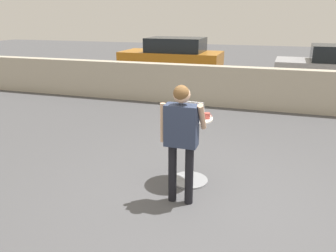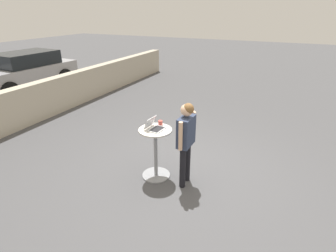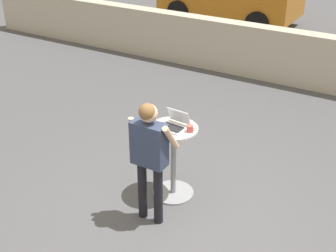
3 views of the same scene
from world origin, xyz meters
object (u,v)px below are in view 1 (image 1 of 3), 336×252
at_px(laptop, 192,114).
at_px(cafe_table, 190,147).
at_px(standing_person, 181,131).
at_px(coffee_mug, 207,116).
at_px(parked_car_near_street, 172,58).

bearing_deg(laptop, cafe_table, -108.43).
height_order(cafe_table, standing_person, standing_person).
distance_m(laptop, coffee_mug, 0.22).
xyz_separation_m(laptop, parked_car_near_street, (-2.65, 7.95, -0.24)).
height_order(cafe_table, coffee_mug, coffee_mug).
relative_size(cafe_table, laptop, 2.98).
relative_size(standing_person, parked_car_near_street, 0.41).
xyz_separation_m(laptop, coffee_mug, (0.22, -0.01, -0.01)).
bearing_deg(laptop, parked_car_near_street, 108.39).
bearing_deg(laptop, coffee_mug, -1.83).
distance_m(cafe_table, coffee_mug, 0.54).
relative_size(cafe_table, parked_car_near_street, 0.26).
distance_m(coffee_mug, parked_car_near_street, 8.47).
distance_m(coffee_mug, standing_person, 0.64).
distance_m(cafe_table, laptop, 0.50).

